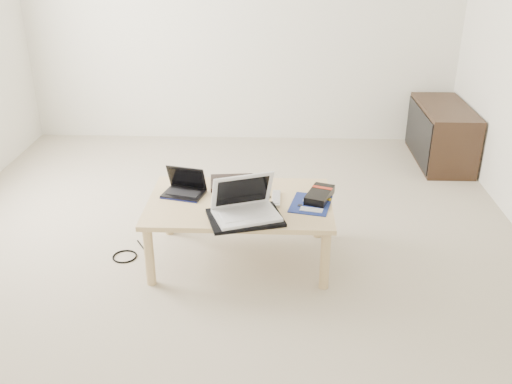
{
  "coord_description": "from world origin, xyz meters",
  "views": [
    {
      "loc": [
        0.33,
        -3.31,
        1.9
      ],
      "look_at": [
        0.22,
        -0.25,
        0.46
      ],
      "focal_mm": 40.0,
      "sensor_mm": 36.0,
      "label": 1
    }
  ],
  "objects_px": {
    "coffee_table": "(240,208)",
    "white_laptop": "(245,207)",
    "netbook": "(185,188)",
    "gpu_box": "(320,195)",
    "media_cabinet": "(441,134)"
  },
  "relations": [
    {
      "from": "coffee_table",
      "to": "white_laptop",
      "type": "relative_size",
      "value": 2.66
    },
    {
      "from": "media_cabinet",
      "to": "netbook",
      "type": "height_order",
      "value": "netbook"
    },
    {
      "from": "coffee_table",
      "to": "gpu_box",
      "type": "bearing_deg",
      "value": 5.06
    },
    {
      "from": "white_laptop",
      "to": "gpu_box",
      "type": "bearing_deg",
      "value": 30.73
    },
    {
      "from": "gpu_box",
      "to": "white_laptop",
      "type": "bearing_deg",
      "value": -149.27
    },
    {
      "from": "netbook",
      "to": "coffee_table",
      "type": "bearing_deg",
      "value": -14.11
    },
    {
      "from": "white_laptop",
      "to": "gpu_box",
      "type": "distance_m",
      "value": 0.51
    },
    {
      "from": "white_laptop",
      "to": "netbook",
      "type": "bearing_deg",
      "value": 142.12
    },
    {
      "from": "white_laptop",
      "to": "gpu_box",
      "type": "height_order",
      "value": "white_laptop"
    },
    {
      "from": "gpu_box",
      "to": "netbook",
      "type": "bearing_deg",
      "value": 176.97
    },
    {
      "from": "media_cabinet",
      "to": "white_laptop",
      "type": "relative_size",
      "value": 2.18
    },
    {
      "from": "coffee_table",
      "to": "gpu_box",
      "type": "xyz_separation_m",
      "value": [
        0.48,
        0.04,
        0.08
      ]
    },
    {
      "from": "coffee_table",
      "to": "gpu_box",
      "type": "distance_m",
      "value": 0.49
    },
    {
      "from": "media_cabinet",
      "to": "gpu_box",
      "type": "height_order",
      "value": "media_cabinet"
    },
    {
      "from": "netbook",
      "to": "gpu_box",
      "type": "relative_size",
      "value": 1.01
    }
  ]
}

